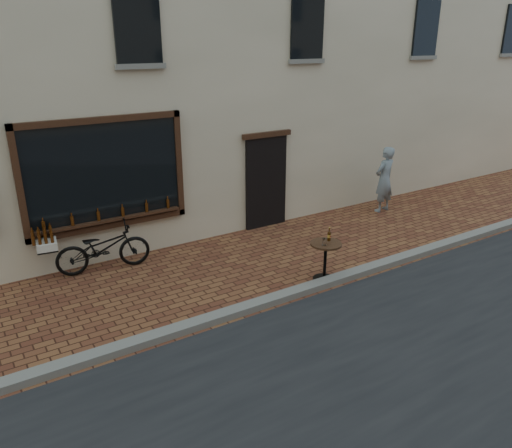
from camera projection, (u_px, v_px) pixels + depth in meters
ground at (284, 306)px, 8.65m from camera, size 90.00×90.00×0.00m
kerb at (278, 298)px, 8.79m from camera, size 90.00×0.25×0.12m
shop_building at (132, 9)px, 12.03m from camera, size 28.00×6.20×10.00m
cargo_bicycle at (101, 248)px, 9.81m from camera, size 2.20×0.87×1.02m
bistro_table at (326, 253)px, 9.40m from camera, size 0.60×0.60×1.02m
pedestrian at (384, 179)px, 13.09m from camera, size 0.69×0.50×1.73m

